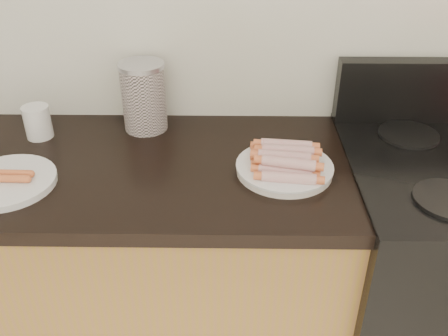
{
  "coord_description": "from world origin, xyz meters",
  "views": [
    {
      "loc": [
        0.07,
        0.5,
        1.63
      ],
      "look_at": [
        0.05,
        1.62,
        0.93
      ],
      "focal_mm": 40.0,
      "sensor_mm": 36.0,
      "label": 1
    }
  ],
  "objects_px": {
    "canister": "(144,97)",
    "main_plate": "(284,169)",
    "mug": "(38,122)",
    "side_plate": "(6,182)"
  },
  "relations": [
    {
      "from": "canister",
      "to": "mug",
      "type": "xyz_separation_m",
      "value": [
        -0.32,
        -0.06,
        -0.06
      ]
    },
    {
      "from": "canister",
      "to": "main_plate",
      "type": "bearing_deg",
      "value": -31.69
    },
    {
      "from": "side_plate",
      "to": "canister",
      "type": "xyz_separation_m",
      "value": [
        0.32,
        0.33,
        0.1
      ]
    },
    {
      "from": "main_plate",
      "to": "mug",
      "type": "xyz_separation_m",
      "value": [
        -0.74,
        0.19,
        0.04
      ]
    },
    {
      "from": "main_plate",
      "to": "mug",
      "type": "relative_size",
      "value": 2.62
    },
    {
      "from": "main_plate",
      "to": "mug",
      "type": "distance_m",
      "value": 0.76
    },
    {
      "from": "mug",
      "to": "side_plate",
      "type": "bearing_deg",
      "value": -90.29
    },
    {
      "from": "main_plate",
      "to": "side_plate",
      "type": "xyz_separation_m",
      "value": [
        -0.74,
        -0.07,
        0.0
      ]
    },
    {
      "from": "main_plate",
      "to": "mug",
      "type": "bearing_deg",
      "value": 165.24
    },
    {
      "from": "side_plate",
      "to": "canister",
      "type": "height_order",
      "value": "canister"
    }
  ]
}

